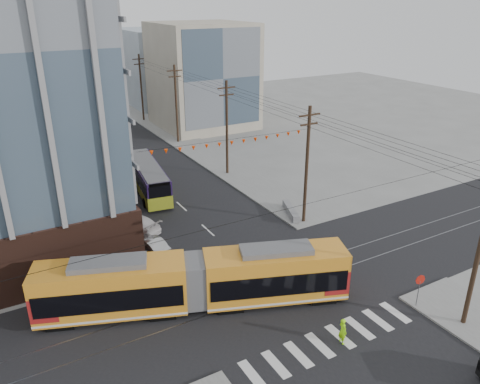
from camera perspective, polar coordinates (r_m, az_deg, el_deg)
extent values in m
plane|color=slate|center=(32.39, 7.41, -14.57)|extent=(160.00, 160.00, 0.00)
cube|color=gray|center=(76.25, -4.61, 13.94)|extent=(14.00, 14.00, 16.00)
cube|color=#8C99A5|center=(95.38, -8.84, 14.90)|extent=(16.00, 16.00, 14.00)
cylinder|color=black|center=(31.74, 27.17, -6.24)|extent=(0.30, 0.30, 11.00)
cylinder|color=black|center=(81.27, -11.94, 12.29)|extent=(0.30, 0.30, 11.00)
imported|color=#9E9E9E|center=(39.41, -10.78, -6.33)|extent=(2.14, 4.20, 1.32)
imported|color=silver|center=(42.97, -12.70, -3.79)|extent=(4.09, 5.64, 1.52)
imported|color=slate|center=(50.56, -15.22, 0.00)|extent=(3.66, 5.44, 1.39)
imported|color=#9CFE10|center=(30.10, 12.41, -16.21)|extent=(0.49, 0.68, 1.74)
cube|color=slate|center=(45.29, 6.20, -2.40)|extent=(2.28, 4.13, 0.81)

